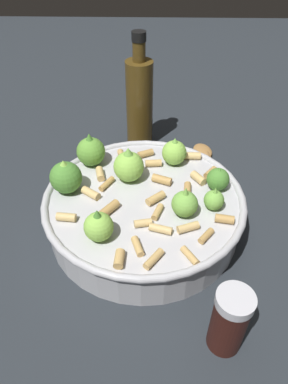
{
  "coord_description": "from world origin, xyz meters",
  "views": [
    {
      "loc": [
        0.39,
        0.01,
        0.41
      ],
      "look_at": [
        0.0,
        0.0,
        0.07
      ],
      "focal_mm": 32.76,
      "sensor_mm": 36.0,
      "label": 1
    }
  ],
  "objects_px": {
    "olive_oil_bottle": "(139,102)",
    "wooden_spoon": "(214,170)",
    "cooking_pan": "(143,206)",
    "pepper_shaker": "(229,321)"
  },
  "relations": [
    {
      "from": "olive_oil_bottle",
      "to": "wooden_spoon",
      "type": "height_order",
      "value": "olive_oil_bottle"
    },
    {
      "from": "pepper_shaker",
      "to": "wooden_spoon",
      "type": "xyz_separation_m",
      "value": [
        -0.32,
        0.03,
        -0.04
      ]
    },
    {
      "from": "cooking_pan",
      "to": "pepper_shaker",
      "type": "distance_m",
      "value": 0.22
    },
    {
      "from": "pepper_shaker",
      "to": "olive_oil_bottle",
      "type": "distance_m",
      "value": 0.45
    },
    {
      "from": "pepper_shaker",
      "to": "olive_oil_bottle",
      "type": "height_order",
      "value": "olive_oil_bottle"
    },
    {
      "from": "cooking_pan",
      "to": "wooden_spoon",
      "type": "distance_m",
      "value": 0.19
    },
    {
      "from": "cooking_pan",
      "to": "wooden_spoon",
      "type": "xyz_separation_m",
      "value": [
        -0.13,
        0.13,
        -0.03
      ]
    },
    {
      "from": "cooking_pan",
      "to": "pepper_shaker",
      "type": "relative_size",
      "value": 3.23
    },
    {
      "from": "olive_oil_bottle",
      "to": "wooden_spoon",
      "type": "xyz_separation_m",
      "value": [
        0.1,
        0.14,
        -0.09
      ]
    },
    {
      "from": "cooking_pan",
      "to": "pepper_shaker",
      "type": "bearing_deg",
      "value": 27.71
    }
  ]
}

